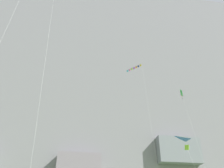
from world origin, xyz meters
TOP-DOWN VIEW (x-y plane):
  - cliff_face at (-0.03, 66.19)m, footprint 180.00×29.64m
  - kite_delta_upper_mid at (9.77, 16.46)m, footprint 2.20×2.65m
  - kite_diamond_low_center at (21.18, 39.24)m, footprint 3.24×3.43m
  - kite_banner_mid_right at (10.45, 37.60)m, footprint 4.34×4.96m

SIDE VIEW (x-z plane):
  - kite_delta_upper_mid at x=9.77m, z-range 4.57..14.20m
  - kite_diamond_low_center at x=21.18m, z-range 12.38..41.72m
  - kite_banner_mid_right at x=10.45m, z-range 14.03..47.21m
  - cliff_face at x=-0.03m, z-range -0.07..77.51m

